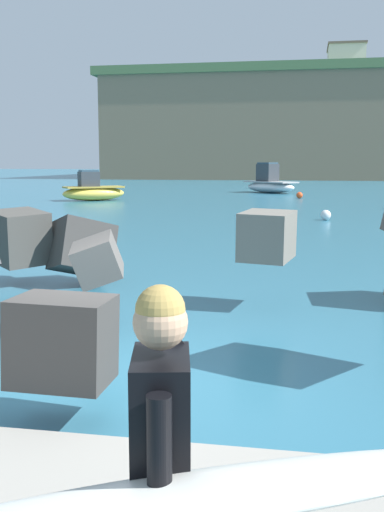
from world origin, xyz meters
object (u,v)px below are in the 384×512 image
boat_near_centre (270,184)px  mooring_buoy_inner (326,215)px  boat_near_right (93,191)px  surfer_with_board (170,484)px  mooring_buoy_middle (300,195)px  station_building_central (346,60)px

boat_near_centre → mooring_buoy_inner: 23.74m
boat_near_right → mooring_buoy_inner: 18.10m
boat_near_right → mooring_buoy_inner: (14.32, -11.05, -0.42)m
boat_near_centre → boat_near_right: size_ratio=1.19×
surfer_with_board → boat_near_right: size_ratio=0.50×
boat_near_centre → boat_near_right: (-10.55, -12.38, -0.10)m
mooring_buoy_inner → mooring_buoy_middle: size_ratio=1.00×
mooring_buoy_inner → mooring_buoy_middle: same height
boat_near_centre → station_building_central: bearing=80.5°
boat_near_right → station_building_central: (18.73, 61.07, 17.01)m
mooring_buoy_inner → station_building_central: bearing=86.5°
boat_near_centre → mooring_buoy_middle: 7.90m
surfer_with_board → boat_near_centre: (-2.47, 48.35, -0.54)m
surfer_with_board → boat_near_centre: bearing=92.9°
boat_near_right → station_building_central: station_building_central is taller
boat_near_right → mooring_buoy_inner: bearing=-37.7°
surfer_with_board → boat_near_right: bearing=109.9°
mooring_buoy_inner → station_building_central: 74.33m
boat_near_right → mooring_buoy_inner: size_ratio=9.54×
boat_near_centre → mooring_buoy_middle: (2.46, -7.49, -0.52)m
boat_near_right → boat_near_centre: bearing=49.6°
mooring_buoy_middle → boat_near_right: bearing=-159.4°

